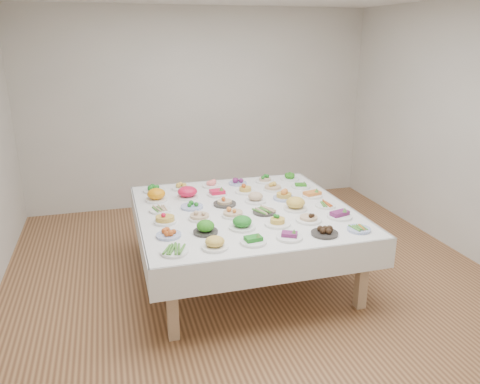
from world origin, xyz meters
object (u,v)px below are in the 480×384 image
object	(u,v)px
display_table	(244,215)
dish_18	(160,210)
dish_35	(290,177)
dish_0	(174,250)

from	to	relation	value
display_table	dish_18	distance (m)	0.83
display_table	dish_35	size ratio (longest dim) A/B	9.57
dish_0	dish_18	xyz separation A→B (m)	(0.00, 0.98, -0.01)
dish_18	dish_35	distance (m)	1.75
dish_0	dish_35	world-z (taller)	dish_35
dish_0	dish_18	size ratio (longest dim) A/B	1.11
dish_35	dish_0	bearing A→B (deg)	-134.98
dish_35	display_table	bearing A→B (deg)	-134.92
dish_0	dish_18	distance (m)	0.98
dish_18	dish_35	xyz separation A→B (m)	(1.63, 0.66, 0.02)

